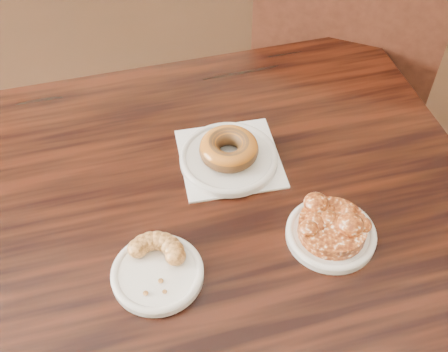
# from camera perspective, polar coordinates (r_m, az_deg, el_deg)

# --- Properties ---
(cafe_table) EXTENTS (1.16, 1.16, 0.75)m
(cafe_table) POSITION_cam_1_polar(r_m,az_deg,el_deg) (1.24, 0.43, -15.56)
(cafe_table) COLOR black
(cafe_table) RESTS_ON floor
(chair_far) EXTENTS (0.59, 0.59, 0.90)m
(chair_far) POSITION_cam_1_polar(r_m,az_deg,el_deg) (1.68, 11.92, 8.82)
(chair_far) COLOR black
(chair_far) RESTS_ON floor
(napkin) EXTENTS (0.22, 0.22, 0.00)m
(napkin) POSITION_cam_1_polar(r_m,az_deg,el_deg) (1.02, 0.59, 1.81)
(napkin) COLOR white
(napkin) RESTS_ON cafe_table
(plate_donut) EXTENTS (0.18, 0.18, 0.01)m
(plate_donut) POSITION_cam_1_polar(r_m,az_deg,el_deg) (1.01, 0.49, 1.81)
(plate_donut) COLOR silver
(plate_donut) RESTS_ON napkin
(plate_cruller) EXTENTS (0.14, 0.14, 0.01)m
(plate_cruller) POSITION_cam_1_polar(r_m,az_deg,el_deg) (0.87, -6.77, -9.85)
(plate_cruller) COLOR white
(plate_cruller) RESTS_ON cafe_table
(plate_fritter) EXTENTS (0.15, 0.15, 0.01)m
(plate_fritter) POSITION_cam_1_polar(r_m,az_deg,el_deg) (0.92, 10.79, -5.85)
(plate_fritter) COLOR silver
(plate_fritter) RESTS_ON cafe_table
(glazed_donut) EXTENTS (0.11, 0.11, 0.04)m
(glazed_donut) POSITION_cam_1_polar(r_m,az_deg,el_deg) (0.99, 0.50, 2.78)
(glazed_donut) COLOR brown
(glazed_donut) RESTS_ON plate_donut
(apple_fritter) EXTENTS (0.15, 0.15, 0.04)m
(apple_fritter) POSITION_cam_1_polar(r_m,az_deg,el_deg) (0.90, 11.00, -4.97)
(apple_fritter) COLOR #441707
(apple_fritter) RESTS_ON plate_fritter
(cruller_fragment) EXTENTS (0.11, 0.11, 0.03)m
(cruller_fragment) POSITION_cam_1_polar(r_m,az_deg,el_deg) (0.86, -6.90, -9.13)
(cruller_fragment) COLOR #5D3412
(cruller_fragment) RESTS_ON plate_cruller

